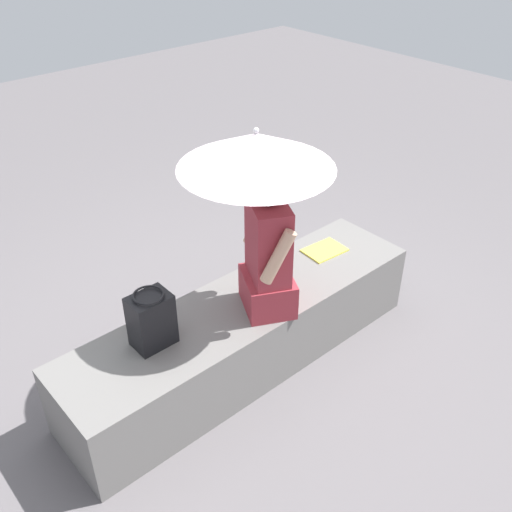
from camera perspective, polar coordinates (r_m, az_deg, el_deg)
ground_plane at (r=3.88m, az=-1.03°, el=-10.22°), size 14.00×14.00×0.00m
stone_bench at (r=3.72m, az=-1.07°, el=-7.51°), size 2.44×0.60×0.49m
person_seated at (r=3.31m, az=1.19°, el=0.39°), size 0.40×0.51×0.90m
parasol at (r=3.01m, az=0.01°, el=10.25°), size 0.83×0.83×1.13m
handbag_black at (r=3.22m, az=-10.20°, el=-6.17°), size 0.23×0.17×0.34m
magazine at (r=4.05m, az=6.73°, el=0.57°), size 0.30×0.22×0.01m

